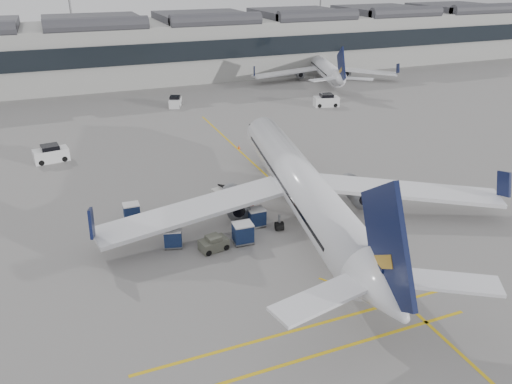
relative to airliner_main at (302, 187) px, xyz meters
name	(u,v)px	position (x,y,z in m)	size (l,w,h in m)	color
ground	(223,258)	(-8.99, -3.94, -3.17)	(220.00, 220.00, 0.00)	gray
terminal	(107,50)	(-8.99, 67.98, 2.97)	(200.00, 20.45, 12.40)	#9E9E99
light_masts	(86,0)	(-10.66, 82.06, 11.32)	(113.00, 0.60, 25.45)	slate
apron_markings	(284,191)	(1.01, 6.06, -3.17)	(0.25, 60.00, 0.01)	gold
airliner_main	(302,187)	(0.00, 0.00, 0.00)	(36.64, 40.35, 10.80)	white
airliner_far	(324,68)	(31.31, 52.61, -0.64)	(28.46, 31.53, 8.60)	white
belt_loader	(225,195)	(-5.31, 6.38, -2.68)	(4.28, 2.27, 1.69)	beige
baggage_cart_a	(256,217)	(-4.42, 0.15, -2.26)	(1.61, 1.33, 1.70)	gray
baggage_cart_b	(173,237)	(-12.21, -0.65, -2.30)	(1.82, 1.63, 1.63)	gray
baggage_cart_c	(243,233)	(-6.59, -2.24, -2.20)	(1.80, 1.51, 1.82)	gray
baggage_cart_d	(132,211)	(-14.63, 5.44, -2.30)	(1.57, 1.31, 1.63)	gray
ramp_agent_a	(241,207)	(-5.09, 2.42, -2.23)	(0.68, 0.45, 1.88)	orange
ramp_agent_b	(250,201)	(-3.86, 3.22, -2.16)	(0.98, 0.76, 2.02)	#E74E0C
pushback_tug	(214,244)	(-9.23, -2.39, -2.60)	(2.51, 1.81, 1.28)	#535548
safety_cone_nose	(239,147)	(1.21, 20.10, -2.92)	(0.36, 0.36, 0.50)	#F24C0A
safety_cone_engine	(329,214)	(2.55, -0.75, -2.92)	(0.36, 0.36, 0.50)	#F24C0A
service_van_left	(51,154)	(-21.11, 24.32, -2.27)	(4.17, 2.52, 2.02)	silver
service_van_mid	(175,102)	(-1.41, 43.59, -2.38)	(2.84, 3.82, 1.76)	silver
service_van_right	(326,101)	(21.86, 34.47, -2.24)	(4.40, 2.92, 2.08)	silver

